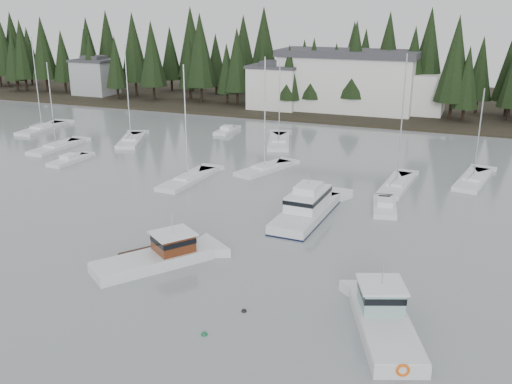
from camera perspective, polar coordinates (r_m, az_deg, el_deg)
ground at (r=34.51m, az=-15.44°, el=-16.44°), size 260.00×260.00×0.00m
far_shore_land at (r=121.98m, az=12.90°, el=8.77°), size 240.00×54.00×1.00m
conifer_treeline at (r=111.27m, az=11.97°, el=7.95°), size 200.00×22.00×20.00m
house_west at (r=108.35m, az=1.91°, el=10.55°), size 9.54×7.42×8.75m
house_far_west at (r=130.23m, az=-15.79°, el=11.09°), size 8.48×7.42×8.25m
harbor_inn at (r=107.38m, az=10.24°, el=10.81°), size 29.50×11.50×10.90m
lobster_boat_brown at (r=45.22m, az=-9.86°, el=-6.51°), size 7.82×9.24×4.53m
cabin_cruiser_center at (r=54.19m, az=5.08°, el=-1.79°), size 3.98×11.44×4.86m
lobster_boat_teal at (r=36.95m, az=12.68°, el=-12.61°), size 6.10×9.39×4.93m
sailboat_0 at (r=64.93m, az=13.87°, el=0.57°), size 3.14×9.67×15.00m
sailboat_1 at (r=69.47m, az=20.88°, el=1.01°), size 4.27×9.98×11.15m
sailboat_2 at (r=84.64m, az=-19.33°, el=4.15°), size 2.86×9.23×12.41m
sailboat_4 at (r=85.94m, az=-12.38°, el=4.98°), size 6.27×9.81×14.53m
sailboat_5 at (r=83.28m, az=2.30°, el=4.95°), size 6.20×11.34×12.40m
sailboat_7 at (r=69.23m, az=0.86°, el=2.21°), size 5.25×8.83×14.10m
sailboat_8 at (r=98.39m, az=-20.60°, el=5.89°), size 4.07×10.49×15.03m
sailboat_10 at (r=65.58m, az=-6.83°, el=1.14°), size 3.21×9.80×13.67m
runabout_0 at (r=76.87m, az=-18.13°, el=2.96°), size 2.45×6.33×1.42m
runabout_1 at (r=57.59m, az=12.74°, el=-1.59°), size 3.23×6.16×1.42m
runabout_3 at (r=90.50m, az=-2.95°, el=6.08°), size 2.26×5.75×1.42m
mooring_buoy_green at (r=36.15m, az=-5.19°, el=-14.04°), size 0.40×0.40×0.40m
mooring_buoy_dark at (r=38.40m, az=-1.21°, el=-11.86°), size 0.37×0.37×0.37m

